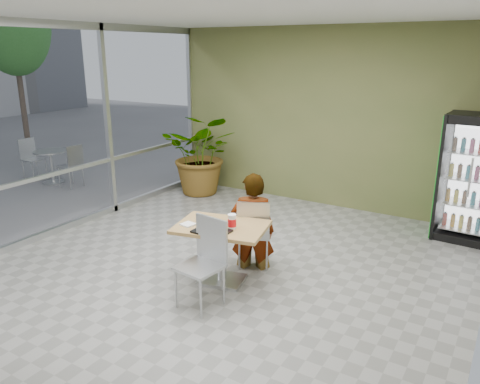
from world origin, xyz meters
name	(u,v)px	position (x,y,z in m)	size (l,w,h in m)	color
ground	(216,276)	(0.00, 0.00, 0.00)	(7.00, 7.00, 0.00)	gray
room_envelope	(214,154)	(0.00, 0.00, 1.60)	(6.00, 7.00, 3.20)	silver
storefront_frame	(49,132)	(-3.00, 0.00, 1.60)	(0.10, 7.00, 3.20)	#AEB0B3
dining_table	(221,242)	(0.14, -0.07, 0.54)	(1.22, 0.97, 0.75)	#A78447
chair_far	(254,229)	(0.28, 0.47, 0.55)	(0.55, 0.56, 0.95)	#AEB0B3
chair_near	(206,255)	(0.26, -0.58, 0.59)	(0.50, 0.50, 1.01)	#AEB0B3
seated_woman	(253,231)	(0.24, 0.52, 0.49)	(0.59, 0.38, 1.59)	black
pizza_plate	(222,224)	(0.14, -0.07, 0.77)	(0.28, 0.21, 0.03)	white
soda_cup	(232,222)	(0.31, -0.10, 0.84)	(0.10, 0.10, 0.18)	white
napkin_stack	(188,224)	(-0.21, -0.27, 0.76)	(0.15, 0.15, 0.02)	white
cafeteria_tray	(212,231)	(0.16, -0.31, 0.76)	(0.41, 0.30, 0.02)	black
beverage_fridge	(472,179)	(2.54, 3.02, 0.95)	(0.91, 0.72, 1.91)	black
potted_plant	(203,154)	(-2.27, 2.89, 0.81)	(1.45, 1.25, 1.61)	#2C6428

